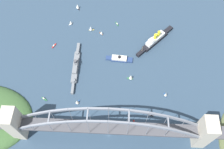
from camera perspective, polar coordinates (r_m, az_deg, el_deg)
ground_plane at (r=301.24m, az=-0.74°, el=-14.10°), size 1400.00×1400.00×0.00m
harbor_arch_bridge at (r=272.30m, az=-0.81°, el=-12.34°), size 271.02×19.96×69.86m
ocean_liner at (r=367.47m, az=10.11°, el=8.02°), size 56.60×59.21×19.19m
naval_cruiser at (r=341.41m, az=-8.56°, el=1.87°), size 7.96×82.19×17.45m
harbor_ferry_steamer at (r=346.14m, az=1.76°, el=3.77°), size 38.74×11.13×7.39m
small_boat_0 at (r=315.54m, az=-8.21°, el=-6.41°), size 5.94×7.50×7.19m
small_boat_1 at (r=391.40m, az=-9.69°, el=12.00°), size 6.18×6.62×7.90m
small_boat_2 at (r=412.82m, az=-8.10°, el=15.63°), size 6.98×8.35×10.06m
small_boat_3 at (r=328.26m, az=4.45°, el=-0.59°), size 8.78×5.19×10.18m
small_boat_4 at (r=328.90m, az=-15.69°, el=-5.54°), size 8.39×5.50×2.57m
small_boat_5 at (r=373.45m, az=-2.51°, el=9.80°), size 6.22×5.82×6.91m
small_boat_6 at (r=388.03m, az=1.18°, el=11.82°), size 5.50×8.21×2.09m
small_boat_7 at (r=378.60m, az=-5.02°, el=10.79°), size 8.32×5.18×9.48m
small_boat_8 at (r=370.87m, az=-13.48°, el=6.59°), size 5.49×8.83×2.33m
small_boat_9 at (r=324.07m, az=12.55°, el=-4.61°), size 4.62×6.53×7.85m
small_boat_10 at (r=312.37m, az=8.76°, el=-9.14°), size 11.82×6.83×2.60m
channel_marker_buoy at (r=306.84m, az=5.18°, el=-10.73°), size 2.20×2.20×2.75m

